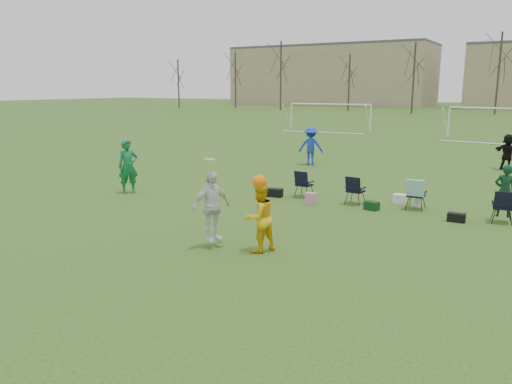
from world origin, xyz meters
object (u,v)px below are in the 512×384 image
Objects in this scene: fielder_blue at (311,146)px; center_contest at (237,211)px; goal_left at (330,110)px; goal_mid at (503,115)px; fielder_green_near at (128,166)px; fielder_black at (507,152)px.

center_contest reaches higher than fielder_blue.
goal_left is at bearing -91.35° from fielder_blue.
fielder_blue is 18.31m from goal_mid.
fielder_green_near is 1.16× the size of fielder_black.
fielder_green_near is 28.75m from goal_left.
fielder_blue is 9.35m from fielder_black.
fielder_blue is 0.26× the size of goal_mid.
goal_mid is (7.38, 16.73, 0.96)m from fielder_blue.
goal_left reaches higher than fielder_black.
fielder_green_near is at bearing 52.02° from fielder_blue.
fielder_green_near is 28.49m from goal_mid.
fielder_black is at bearing -7.26° from fielder_green_near.
fielder_black is (8.77, 3.26, -0.10)m from fielder_blue.
fielder_black is 0.77× the size of center_contest.
center_contest reaches higher than fielder_green_near.
fielder_black is at bearing 74.15° from center_contest.
fielder_black is 21.84m from goal_left.
fielder_black is 0.23× the size of goal_left.
goal_left is (-15.38, 15.47, 1.06)m from fielder_black.
goal_left is 1.00× the size of goal_mid.
center_contest is (4.06, -13.33, -0.01)m from fielder_blue.
goal_mid is (3.33, 30.06, 0.97)m from center_contest.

